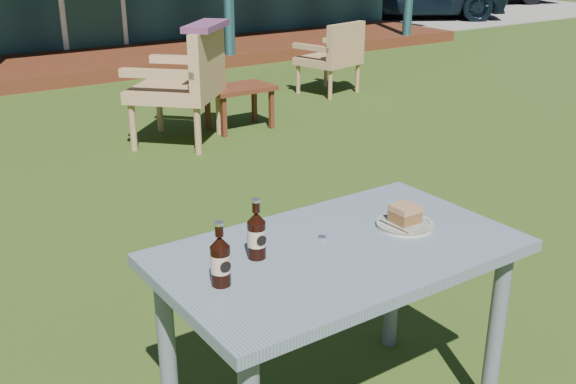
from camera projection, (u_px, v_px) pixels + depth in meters
ground at (155, 261)px, 3.72m from camera, size 80.00×80.00×0.00m
gravel_strip at (420, 10)px, 15.80m from camera, size 9.00×6.00×0.02m
cafe_table at (338, 274)px, 2.26m from camera, size 1.20×0.70×0.72m
plate at (405, 224)px, 2.38m from camera, size 0.20×0.20×0.01m
cake_slice at (405, 213)px, 2.38m from camera, size 0.09×0.09×0.06m
fork at (393, 227)px, 2.34m from camera, size 0.02×0.14×0.00m
cola_bottle_near at (257, 235)px, 2.13m from camera, size 0.06×0.06×0.20m
cola_bottle_far at (220, 260)px, 1.96m from camera, size 0.06×0.06×0.20m
bottle_cap at (322, 237)px, 2.29m from camera, size 0.03×0.03×0.01m
armchair_left at (186, 80)px, 5.62m from camera, size 0.98×0.98×0.97m
armchair_right at (334, 54)px, 7.41m from camera, size 0.70×0.67×0.79m
floral_throw at (206, 26)px, 5.42m from camera, size 0.59×0.59×0.05m
side_table at (239, 92)px, 6.10m from camera, size 0.60×0.40×0.40m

